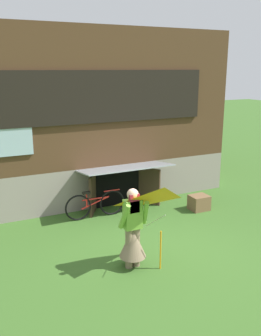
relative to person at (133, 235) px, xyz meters
name	(u,v)px	position (x,y,z in m)	size (l,w,h in m)	color
ground_plane	(161,252)	(0.81, 0.28, -0.68)	(60.00, 60.00, 0.00)	#386023
log_house	(75,111)	(0.81, 5.99, 1.74)	(7.84, 6.55, 4.83)	gray
person	(133,235)	(0.00, 0.00, 0.00)	(0.61, 0.52, 1.61)	#7F6B51
kite	(164,213)	(0.31, -0.62, 0.63)	(1.11, 1.20, 1.61)	orange
bicycle_red	(95,204)	(0.21, 2.66, -0.32)	(1.61, 0.09, 0.73)	black
wooden_crate	(199,203)	(2.97, 1.95, -0.47)	(0.50, 0.43, 0.41)	brown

